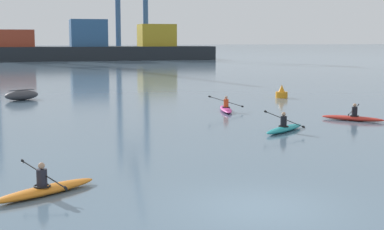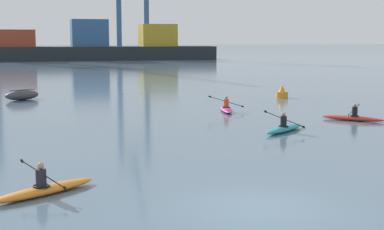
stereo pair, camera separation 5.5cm
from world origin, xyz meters
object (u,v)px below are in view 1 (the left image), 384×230
at_px(kayak_magenta, 226,109).
at_px(kayak_orange, 45,189).
at_px(capsized_dinghy, 22,95).
at_px(kayak_red, 353,117).
at_px(container_barge, 91,48).
at_px(kayak_teal, 284,128).
at_px(channel_buoy, 282,93).

height_order(kayak_magenta, kayak_orange, kayak_magenta).
xyz_separation_m(capsized_dinghy, kayak_magenta, (12.15, -10.10, -0.18)).
height_order(kayak_red, kayak_orange, same).
bearing_deg(container_barge, kayak_magenta, -90.37).
distance_m(container_barge, capsized_dinghy, 77.36).
relative_size(container_barge, kayak_red, 18.23).
relative_size(kayak_teal, kayak_orange, 0.96).
distance_m(container_barge, kayak_red, 92.17).
height_order(container_barge, kayak_teal, container_barge).
height_order(channel_buoy, kayak_orange, channel_buoy).
relative_size(kayak_red, kayak_teal, 0.94).
relative_size(container_barge, capsized_dinghy, 18.63).
height_order(container_barge, kayak_orange, container_barge).
bearing_deg(kayak_magenta, capsized_dinghy, 140.26).
height_order(container_barge, capsized_dinghy, container_barge).
bearing_deg(capsized_dinghy, kayak_orange, -87.80).
xyz_separation_m(container_barge, kayak_teal, (-0.37, -94.34, -2.43)).
distance_m(kayak_magenta, kayak_teal, 7.96).
bearing_deg(capsized_dinghy, kayak_magenta, -39.74).
relative_size(kayak_magenta, kayak_teal, 1.13).
bearing_deg(channel_buoy, kayak_teal, -114.30).
bearing_deg(kayak_red, channel_buoy, 83.61).
height_order(kayak_magenta, kayak_teal, kayak_magenta).
height_order(capsized_dinghy, channel_buoy, channel_buoy).
bearing_deg(kayak_red, capsized_dinghy, 137.99).
bearing_deg(kayak_teal, kayak_orange, -143.78).
distance_m(kayak_magenta, kayak_orange, 19.70).
distance_m(capsized_dinghy, kayak_magenta, 15.80).
distance_m(container_barge, kayak_orange, 103.33).
bearing_deg(container_barge, capsized_dinghy, -99.45).
relative_size(channel_buoy, kayak_magenta, 0.29).
relative_size(capsized_dinghy, kayak_magenta, 0.81).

